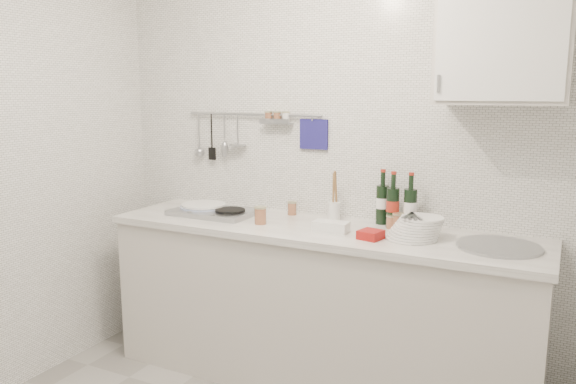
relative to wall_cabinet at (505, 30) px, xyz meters
The scene contains 14 objects.
back_wall 1.15m from the wall_cabinet, 168.67° to the left, with size 3.00×0.02×2.50m, color silver.
counter 1.76m from the wall_cabinet, behind, with size 2.44×0.64×0.96m.
wall_rail 1.59m from the wall_cabinet, behind, with size 0.98×0.09×0.34m.
wall_cabinet is the anchor object (origin of this frame).
plate_stack_hob 1.98m from the wall_cabinet, behind, with size 0.30×0.30×0.05m.
plate_stack_sink 1.04m from the wall_cabinet, 159.70° to the right, with size 0.29×0.27×0.12m.
wine_bottles 1.02m from the wall_cabinet, behind, with size 0.25×0.13×0.31m.
butter_dish 1.29m from the wall_cabinet, 166.39° to the right, with size 0.19×0.09×0.06m, color white.
strawberry_punnet 1.17m from the wall_cabinet, 156.48° to the right, with size 0.11×0.11×0.05m, color #A81512.
utensil_crock 1.31m from the wall_cabinet, behind, with size 0.07×0.07×0.29m.
jar_a 1.53m from the wall_cabinet, behind, with size 0.06×0.06×0.08m.
jar_b 1.12m from the wall_cabinet, behind, with size 0.07×0.07×0.08m.
jar_c 1.10m from the wall_cabinet, behind, with size 0.07×0.07×0.09m.
jar_d 1.58m from the wall_cabinet, behind, with size 0.07×0.07×0.10m.
Camera 1 is at (1.22, -1.69, 1.66)m, focal length 35.00 mm.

